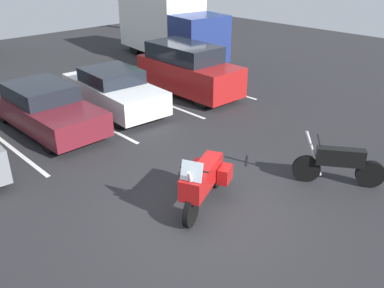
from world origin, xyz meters
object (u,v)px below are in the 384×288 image
Objects in this scene: motorcycle_touring at (204,180)px; motorcycle_second at (338,164)px; box_truck at (169,26)px; car_white at (114,90)px; car_red at (188,70)px; car_maroon at (45,108)px.

motorcycle_touring reaches higher than motorcycle_second.
motorcycle_second is 13.55m from box_truck.
car_white is 1.03× the size of car_red.
box_truck reaches higher than car_red.
car_white is at bearing -0.54° from car_maroon.
motorcycle_touring is at bearing -127.88° from box_truck.
motorcycle_touring is 0.31× the size of box_truck.
motorcycle_touring is 7.90m from car_red.
motorcycle_second is 0.26× the size of box_truck.
box_truck reaches higher than motorcycle_second.
box_truck is (8.42, 10.82, 0.96)m from motorcycle_touring.
motorcycle_touring reaches higher than car_maroon.
car_red is 0.63× the size of box_truck.
car_white is at bearing 96.62° from motorcycle_second.
motorcycle_second is 8.10m from car_white.
car_red is 5.88m from box_truck.
box_truck is (3.25, 4.86, 0.68)m from car_red.
car_white reaches higher than motorcycle_touring.
box_truck is at bearing 25.91° from car_maroon.
motorcycle_second is 0.39× the size of car_maroon.
motorcycle_second is at bearing -83.38° from car_white.
box_truck reaches higher than motorcycle_touring.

